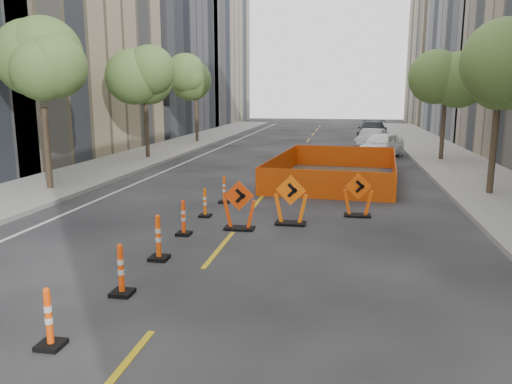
% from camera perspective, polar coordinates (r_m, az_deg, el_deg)
% --- Properties ---
extents(ground_plane, '(140.00, 140.00, 0.00)m').
position_cam_1_polar(ground_plane, '(9.02, -10.61, -14.01)').
color(ground_plane, black).
extents(sidewalk_left, '(4.00, 90.00, 0.15)m').
position_cam_1_polar(sidewalk_left, '(23.28, -21.06, 1.22)').
color(sidewalk_left, gray).
rests_on(sidewalk_left, ground).
extents(sidewalk_right, '(4.00, 90.00, 0.15)m').
position_cam_1_polar(sidewalk_right, '(20.84, 26.68, -0.33)').
color(sidewalk_right, gray).
rests_on(sidewalk_right, ground).
extents(bld_left_d, '(12.00, 16.00, 14.00)m').
position_cam_1_polar(bld_left_d, '(51.00, -13.42, 14.50)').
color(bld_left_d, '#4C4C51').
rests_on(bld_left_d, ground).
extents(bld_left_e, '(12.00, 20.00, 20.00)m').
position_cam_1_polar(bld_left_e, '(66.58, -7.72, 16.44)').
color(bld_left_e, gray).
rests_on(bld_left_e, ground).
extents(bld_right_e, '(12.00, 14.00, 16.00)m').
position_cam_1_polar(bld_right_e, '(67.80, 22.72, 13.91)').
color(bld_right_e, tan).
rests_on(bld_right_e, ground).
extents(tree_l_b, '(2.80, 2.80, 5.95)m').
position_cam_1_polar(tree_l_b, '(20.98, -23.34, 12.26)').
color(tree_l_b, '#382B1E').
rests_on(tree_l_b, ground).
extents(tree_l_c, '(2.80, 2.80, 5.95)m').
position_cam_1_polar(tree_l_c, '(29.87, -12.60, 12.31)').
color(tree_l_c, '#382B1E').
rests_on(tree_l_c, ground).
extents(tree_l_d, '(2.80, 2.80, 5.95)m').
position_cam_1_polar(tree_l_d, '(39.30, -6.89, 12.17)').
color(tree_l_d, '#382B1E').
rests_on(tree_l_d, ground).
extents(tree_r_b, '(2.80, 2.80, 5.95)m').
position_cam_1_polar(tree_r_b, '(20.35, 26.14, 12.10)').
color(tree_r_b, '#382B1E').
rests_on(tree_r_b, ground).
extents(tree_r_c, '(2.80, 2.80, 5.95)m').
position_cam_1_polar(tree_r_c, '(30.10, 20.93, 11.85)').
color(tree_r_c, '#382B1E').
rests_on(tree_r_c, ground).
extents(channelizer_2, '(0.38, 0.38, 0.97)m').
position_cam_1_polar(channelizer_2, '(8.37, -22.62, -13.12)').
color(channelizer_2, '#FF4C0A').
rests_on(channelizer_2, ground).
extents(channelizer_3, '(0.40, 0.40, 1.03)m').
position_cam_1_polar(channelizer_3, '(9.96, -15.18, -8.55)').
color(channelizer_3, '#EF430A').
rests_on(channelizer_3, ground).
extents(channelizer_4, '(0.43, 0.43, 1.08)m').
position_cam_1_polar(channelizer_4, '(11.79, -11.10, -5.11)').
color(channelizer_4, '#EF490A').
rests_on(channelizer_4, ground).
extents(channelizer_5, '(0.39, 0.39, 0.98)m').
position_cam_1_polar(channelizer_5, '(13.73, -8.30, -2.91)').
color(channelizer_5, '#F8400A').
rests_on(channelizer_5, ground).
extents(channelizer_6, '(0.36, 0.36, 0.92)m').
position_cam_1_polar(channelizer_6, '(15.68, -5.86, -1.20)').
color(channelizer_6, '#E45C09').
rests_on(channelizer_6, ground).
extents(channelizer_7, '(0.38, 0.38, 0.97)m').
position_cam_1_polar(channelizer_7, '(17.62, -3.65, 0.29)').
color(channelizer_7, '#D64D09').
rests_on(channelizer_7, ground).
extents(chevron_sign_left, '(1.00, 0.67, 1.41)m').
position_cam_1_polar(chevron_sign_left, '(14.10, -1.93, -1.52)').
color(chevron_sign_left, '#DE3C09').
rests_on(chevron_sign_left, ground).
extents(chevron_sign_center, '(1.06, 0.71, 1.49)m').
position_cam_1_polar(chevron_sign_center, '(14.66, 3.99, -0.90)').
color(chevron_sign_center, '#FF640A').
rests_on(chevron_sign_center, ground).
extents(chevron_sign_right, '(1.02, 0.73, 1.39)m').
position_cam_1_polar(chevron_sign_right, '(15.92, 11.59, -0.32)').
color(chevron_sign_right, '#E04C09').
rests_on(chevron_sign_right, ground).
extents(safety_fence, '(5.73, 9.01, 1.08)m').
position_cam_1_polar(safety_fence, '(22.58, 9.06, 2.73)').
color(safety_fence, '#E84C0C').
rests_on(safety_fence, ground).
extents(parked_car_near, '(3.38, 4.76, 1.50)m').
position_cam_1_polar(parked_car_near, '(31.09, 14.11, 5.22)').
color(parked_car_near, white).
rests_on(parked_car_near, ground).
extents(parked_car_mid, '(2.57, 4.41, 1.37)m').
position_cam_1_polar(parked_car_mid, '(35.94, 13.10, 5.93)').
color(parked_car_mid, '#B1B0B6').
rests_on(parked_car_mid, ground).
extents(parked_car_far, '(2.75, 5.75, 1.62)m').
position_cam_1_polar(parked_car_far, '(41.74, 13.17, 6.79)').
color(parked_car_far, black).
rests_on(parked_car_far, ground).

